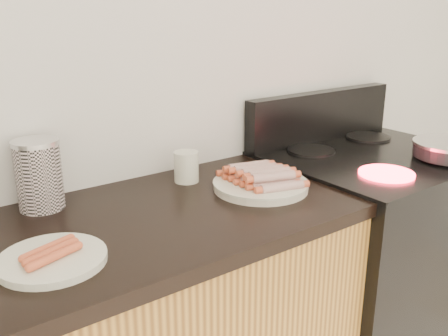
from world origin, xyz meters
TOP-DOWN VIEW (x-y plane):
  - wall_back at (0.00, 2.00)m, footprint 4.00×0.04m
  - stove at (0.78, 1.68)m, footprint 0.76×0.65m
  - stove_panel at (0.78, 1.96)m, footprint 0.76×0.06m
  - burner_near_left at (0.61, 1.51)m, footprint 0.18×0.18m
  - burner_near_right at (0.95, 1.51)m, footprint 0.18×0.18m
  - burner_far_left at (0.61, 1.84)m, footprint 0.18×0.18m
  - burner_far_right at (0.95, 1.84)m, footprint 0.18×0.18m
  - main_plate at (0.21, 1.67)m, footprint 0.34×0.34m
  - side_plate at (-0.46, 1.59)m, footprint 0.27×0.27m
  - hotdog_pile at (0.21, 1.67)m, footprint 0.14×0.25m
  - plain_sausages at (-0.46, 1.59)m, footprint 0.13×0.11m
  - canister at (-0.38, 1.92)m, footprint 0.13×0.13m
  - mug at (0.07, 1.87)m, footprint 0.10×0.10m

SIDE VIEW (x-z plane):
  - stove at x=0.78m, z-range 0.00..0.91m
  - side_plate at x=-0.46m, z-range 0.90..0.92m
  - main_plate at x=0.21m, z-range 0.90..0.92m
  - burner_near_left at x=0.61m, z-range 0.91..0.92m
  - burner_near_right at x=0.95m, z-range 0.91..0.92m
  - burner_far_left at x=0.61m, z-range 0.91..0.92m
  - burner_far_right at x=0.95m, z-range 0.91..0.92m
  - plain_sausages at x=-0.46m, z-range 0.92..0.94m
  - hotdog_pile at x=0.21m, z-range 0.92..0.97m
  - mug at x=0.07m, z-range 0.90..1.00m
  - canister at x=-0.38m, z-range 0.90..1.10m
  - stove_panel at x=0.78m, z-range 0.91..1.11m
  - wall_back at x=0.00m, z-range 0.00..2.60m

